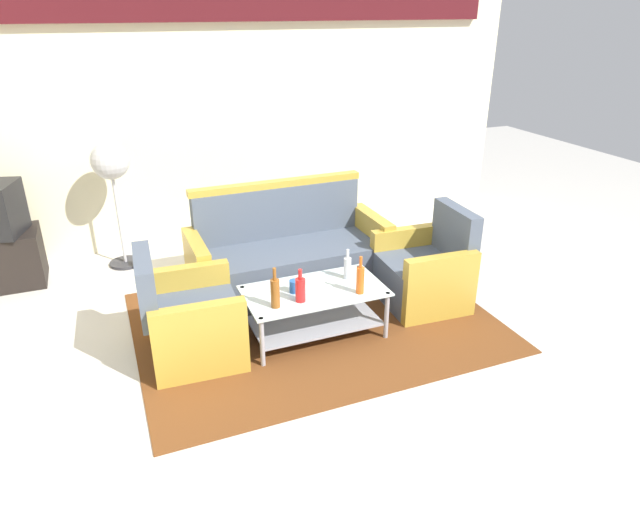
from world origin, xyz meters
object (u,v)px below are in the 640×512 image
at_px(cup, 295,286).
at_px(couch, 288,256).
at_px(bottle_red, 300,289).
at_px(bottle_clear, 347,267).
at_px(bottle_brown, 275,292).
at_px(armchair_right, 425,272).
at_px(armchair_left, 190,322).
at_px(bottle_orange, 360,279).
at_px(pedestal_fan, 111,168).
at_px(coffee_table, 314,305).

bearing_deg(cup, couch, 74.51).
distance_m(bottle_red, cup, 0.16).
bearing_deg(bottle_clear, bottle_brown, -161.15).
bearing_deg(armchair_right, bottle_clear, 98.31).
xyz_separation_m(couch, bottle_brown, (-0.45, -1.02, 0.21)).
bearing_deg(cup, armchair_right, 6.32).
distance_m(armchair_left, armchair_right, 2.08).
xyz_separation_m(bottle_red, bottle_orange, (0.47, -0.05, 0.02)).
xyz_separation_m(armchair_left, bottle_red, (0.80, -0.22, 0.22)).
bearing_deg(cup, bottle_clear, 8.14).
bearing_deg(armchair_left, bottle_red, 77.72).
xyz_separation_m(armchair_right, cup, (-1.27, -0.14, 0.17)).
xyz_separation_m(bottle_red, pedestal_fan, (-1.15, 2.12, 0.50)).
relative_size(bottle_clear, cup, 2.55).
bearing_deg(bottle_orange, bottle_red, 173.98).
relative_size(bottle_clear, pedestal_fan, 0.20).
height_order(bottle_red, bottle_orange, bottle_orange).
bearing_deg(bottle_red, bottle_clear, 24.29).
distance_m(bottle_red, pedestal_fan, 2.46).
height_order(armchair_left, coffee_table, armchair_left).
bearing_deg(bottle_red, pedestal_fan, 118.45).
height_order(coffee_table, bottle_brown, bottle_brown).
distance_m(couch, armchair_left, 1.31).
bearing_deg(bottle_brown, couch, 66.45).
xyz_separation_m(bottle_brown, bottle_clear, (0.69, 0.23, -0.02)).
xyz_separation_m(armchair_left, armchair_right, (2.08, 0.07, 0.00)).
xyz_separation_m(bottle_brown, cup, (0.21, 0.17, -0.07)).
relative_size(bottle_brown, bottle_clear, 1.24).
distance_m(armchair_right, bottle_red, 1.33).
relative_size(armchair_right, bottle_clear, 3.33).
height_order(couch, armchair_left, couch).
xyz_separation_m(coffee_table, bottle_brown, (-0.36, -0.14, 0.26)).
xyz_separation_m(bottle_orange, pedestal_fan, (-1.62, 2.17, 0.49)).
relative_size(coffee_table, bottle_clear, 4.31).
relative_size(armchair_right, bottle_red, 3.24).
xyz_separation_m(armchair_right, bottle_clear, (-0.79, -0.07, 0.22)).
distance_m(coffee_table, bottle_orange, 0.44).
height_order(bottle_red, pedestal_fan, pedestal_fan).
relative_size(bottle_brown, bottle_orange, 1.03).
bearing_deg(couch, armchair_left, 36.40).
xyz_separation_m(armchair_right, coffee_table, (-1.11, -0.16, -0.02)).
bearing_deg(bottle_clear, bottle_orange, -93.37).
xyz_separation_m(armchair_right, bottle_orange, (-0.80, -0.34, 0.24)).
relative_size(armchair_left, bottle_clear, 3.33).
distance_m(armchair_right, cup, 1.29).
relative_size(couch, bottle_clear, 7.09).
relative_size(coffee_table, pedestal_fan, 0.87).
height_order(couch, bottle_red, couch).
xyz_separation_m(armchair_left, bottle_orange, (1.27, -0.27, 0.24)).
height_order(bottle_brown, bottle_clear, bottle_brown).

